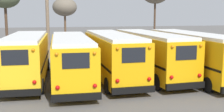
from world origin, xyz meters
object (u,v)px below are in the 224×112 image
Objects in this scene: school_bus_2 at (112,55)px; utility_pole at (47,13)px; school_bus_1 at (71,58)px; bare_tree_1 at (65,7)px; school_bus_3 at (150,53)px; school_bus_4 at (192,53)px; school_bus_0 at (27,56)px.

utility_pole is (-4.39, 11.09, 2.96)m from school_bus_2.
school_bus_1 is 19.74m from bare_tree_1.
school_bus_1 is at bearing -172.60° from school_bus_2.
school_bus_1 is at bearing -174.29° from school_bus_3.
utility_pole is at bearing 123.94° from school_bus_3.
school_bus_1 is at bearing -92.37° from bare_tree_1.
school_bus_2 is 19.45m from bare_tree_1.
school_bus_4 is (5.86, -0.63, -0.00)m from school_bus_2.
school_bus_0 is at bearing 173.39° from school_bus_4.
bare_tree_1 is (0.80, 19.36, 3.76)m from school_bus_1.
school_bus_1 is 11.95m from utility_pole.
school_bus_1 is 2.96m from school_bus_2.
school_bus_4 reaches higher than school_bus_1.
school_bus_3 is at bearing -56.06° from utility_pole.
school_bus_2 is (2.93, 0.38, 0.06)m from school_bus_1.
school_bus_3 reaches higher than school_bus_1.
bare_tree_1 is (2.27, 7.89, 0.74)m from utility_pole.
school_bus_3 is at bearing 5.71° from school_bus_1.
bare_tree_1 reaches higher than school_bus_0.
school_bus_4 is at bearing -6.61° from school_bus_0.
utility_pole is (-7.32, 10.88, 2.96)m from school_bus_3.
bare_tree_1 is at bearing 105.08° from school_bus_3.
school_bus_2 is at bearing -68.39° from utility_pole.
school_bus_2 is 5.89m from school_bus_4.
bare_tree_1 reaches higher than school_bus_1.
bare_tree_1 is at bearing 78.44° from school_bus_0.
school_bus_2 is 0.98× the size of school_bus_3.
school_bus_4 is at bearing -6.13° from school_bus_2.
utility_pole reaches higher than school_bus_4.
utility_pole is 8.24m from bare_tree_1.
school_bus_4 is at bearing -1.62° from school_bus_1.
utility_pole reaches higher than school_bus_3.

